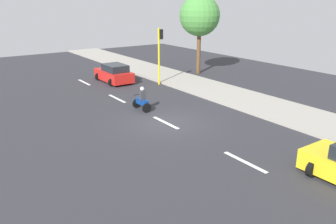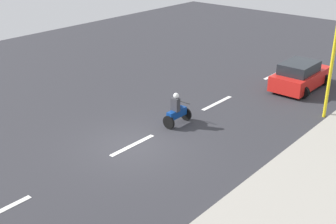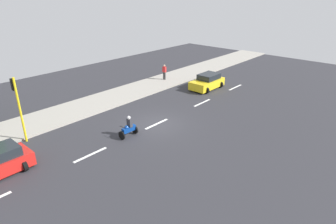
{
  "view_description": "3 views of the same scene",
  "coord_description": "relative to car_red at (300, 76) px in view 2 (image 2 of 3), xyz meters",
  "views": [
    {
      "loc": [
        -10.34,
        -15.07,
        6.66
      ],
      "look_at": [
        -0.35,
        -0.74,
        0.9
      ],
      "focal_mm": 36.91,
      "sensor_mm": 36.0,
      "label": 1
    },
    {
      "loc": [
        11.43,
        -11.1,
        8.32
      ],
      "look_at": [
        0.54,
        1.58,
        1.11
      ],
      "focal_mm": 46.98,
      "sensor_mm": 36.0,
      "label": 2
    },
    {
      "loc": [
        -14.05,
        14.52,
        9.6
      ],
      "look_at": [
        -0.81,
        -0.4,
        1.11
      ],
      "focal_mm": 31.13,
      "sensor_mm": 36.0,
      "label": 3
    }
  ],
  "objects": [
    {
      "name": "motorcycle",
      "position": [
        -2.06,
        -7.97,
        -0.07
      ],
      "size": [
        0.6,
        1.3,
        1.53
      ],
      "color": "black",
      "rests_on": "ground"
    },
    {
      "name": "ground_plane",
      "position": [
        -2.14,
        -10.7,
        -0.76
      ],
      "size": [
        40.0,
        60.0,
        0.1
      ],
      "primitive_type": "cube",
      "color": "#2D2D33"
    },
    {
      "name": "lane_stripe_far_south",
      "position": [
        -2.14,
        1.3,
        -0.7
      ],
      "size": [
        0.2,
        2.4,
        0.01
      ],
      "primitive_type": "cube",
      "color": "white",
      "rests_on": "ground"
    },
    {
      "name": "lane_stripe_mid",
      "position": [
        -2.14,
        -10.7,
        -0.7
      ],
      "size": [
        0.2,
        2.4,
        0.01
      ],
      "primitive_type": "cube",
      "color": "white",
      "rests_on": "ground"
    },
    {
      "name": "sidewalk",
      "position": [
        4.86,
        -10.7,
        -0.63
      ],
      "size": [
        4.0,
        60.0,
        0.15
      ],
      "primitive_type": "cube",
      "color": "#9E998E",
      "rests_on": "ground"
    },
    {
      "name": "traffic_light_corner",
      "position": [
        2.71,
        -2.84,
        2.22
      ],
      "size": [
        0.49,
        0.24,
        4.5
      ],
      "color": "yellow",
      "rests_on": "ground"
    },
    {
      "name": "lane_stripe_south",
      "position": [
        -2.14,
        -4.7,
        -0.7
      ],
      "size": [
        0.2,
        2.4,
        0.01
      ],
      "primitive_type": "cube",
      "color": "white",
      "rests_on": "ground"
    },
    {
      "name": "car_red",
      "position": [
        0.0,
        0.0,
        0.0
      ],
      "size": [
        2.24,
        3.92,
        1.52
      ],
      "color": "red",
      "rests_on": "ground"
    }
  ]
}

